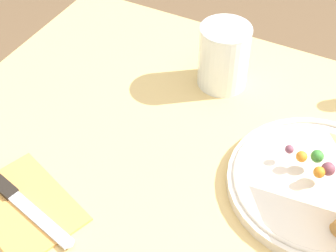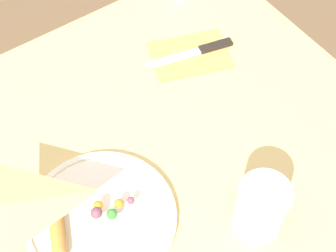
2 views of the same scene
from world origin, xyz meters
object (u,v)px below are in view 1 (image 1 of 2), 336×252
Objects in this scene: milk_glass at (223,59)px; napkin_folded at (24,206)px; plate_pizza at (320,182)px; butter_knife at (19,200)px.

napkin_folded is at bearing -109.72° from milk_glass.
plate_pizza is 1.35× the size of napkin_folded.
plate_pizza is 2.30× the size of milk_glass.
milk_glass is at bearing 70.28° from napkin_folded.
plate_pizza reaches higher than butter_knife.
milk_glass reaches higher than napkin_folded.
napkin_folded is 0.98× the size of butter_knife.
milk_glass is (-0.21, 0.15, 0.03)m from plate_pizza.
napkin_folded is at bearing 0.00° from butter_knife.
milk_glass is at bearing 144.42° from plate_pizza.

